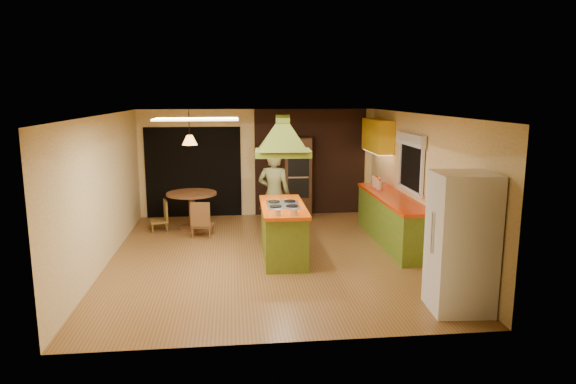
{
  "coord_description": "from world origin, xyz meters",
  "views": [
    {
      "loc": [
        -0.59,
        -8.75,
        2.84
      ],
      "look_at": [
        0.37,
        0.04,
        1.15
      ],
      "focal_mm": 32.0,
      "sensor_mm": 36.0,
      "label": 1
    }
  ],
  "objects": [
    {
      "name": "brick_panel",
      "position": [
        1.25,
        3.23,
        1.25
      ],
      "size": [
        2.64,
        0.03,
        2.5
      ],
      "primitive_type": "cube",
      "color": "#381E14",
      "rests_on": "ground"
    },
    {
      "name": "chair_left",
      "position": [
        -2.17,
        1.99,
        0.32
      ],
      "size": [
        0.44,
        0.44,
        0.65
      ],
      "primitive_type": null,
      "rotation": [
        0.0,
        0.0,
        -1.3
      ],
      "color": "brown",
      "rests_on": "ground"
    },
    {
      "name": "chair_near",
      "position": [
        -1.22,
        1.44,
        0.37
      ],
      "size": [
        0.47,
        0.47,
        0.74
      ],
      "primitive_type": null,
      "rotation": [
        0.0,
        0.0,
        2.98
      ],
      "color": "brown",
      "rests_on": "ground"
    },
    {
      "name": "range_hood",
      "position": [
        0.27,
        -0.06,
        2.25
      ],
      "size": [
        0.98,
        0.73,
        0.78
      ],
      "rotation": [
        0.0,
        0.0,
        -0.06
      ],
      "color": "olive",
      "rests_on": "ceiling_plane"
    },
    {
      "name": "canister_large",
      "position": [
        2.4,
        1.49,
        1.03
      ],
      "size": [
        0.15,
        0.15,
        0.21
      ],
      "primitive_type": "cylinder",
      "rotation": [
        0.0,
        0.0,
        -0.03
      ],
      "color": "beige",
      "rests_on": "right_counter"
    },
    {
      "name": "canister_small",
      "position": [
        2.4,
        1.33,
        1.01
      ],
      "size": [
        0.14,
        0.14,
        0.18
      ],
      "primitive_type": "cylinder",
      "rotation": [
        0.0,
        0.0,
        -0.08
      ],
      "color": "beige",
      "rests_on": "right_counter"
    },
    {
      "name": "man",
      "position": [
        0.22,
        1.23,
        0.88
      ],
      "size": [
        0.74,
        0.6,
        1.77
      ],
      "primitive_type": "imported",
      "rotation": [
        0.0,
        0.0,
        2.83
      ],
      "color": "brown",
      "rests_on": "ground"
    },
    {
      "name": "room_walls",
      "position": [
        0.0,
        0.0,
        1.25
      ],
      "size": [
        5.5,
        6.5,
        6.5
      ],
      "color": "#F7E6B1",
      "rests_on": "ground"
    },
    {
      "name": "pendant_lamp",
      "position": [
        -1.47,
        2.09,
        1.9
      ],
      "size": [
        0.36,
        0.36,
        0.2
      ],
      "primitive_type": "cone",
      "rotation": [
        0.0,
        0.0,
        0.17
      ],
      "color": "#FF9E3F",
      "rests_on": "ceiling_plane"
    },
    {
      "name": "dining_table",
      "position": [
        -1.47,
        2.09,
        0.56
      ],
      "size": [
        1.06,
        1.06,
        0.79
      ],
      "rotation": [
        0.0,
        0.0,
        0.07
      ],
      "color": "brown",
      "rests_on": "ground"
    },
    {
      "name": "right_counter",
      "position": [
        2.45,
        0.6,
        0.46
      ],
      "size": [
        0.62,
        3.05,
        0.92
      ],
      "color": "olive",
      "rests_on": "ground"
    },
    {
      "name": "canister_medium",
      "position": [
        2.4,
        1.63,
        1.03
      ],
      "size": [
        0.19,
        0.19,
        0.21
      ],
      "primitive_type": "cylinder",
      "rotation": [
        0.0,
        0.0,
        -0.34
      ],
      "color": "beige",
      "rests_on": "right_counter"
    },
    {
      "name": "fluor_panel",
      "position": [
        -1.1,
        -1.2,
        2.48
      ],
      "size": [
        1.2,
        0.6,
        0.03
      ],
      "primitive_type": "cube",
      "color": "white",
      "rests_on": "ceiling_plane"
    },
    {
      "name": "window_right",
      "position": [
        2.7,
        0.4,
        1.77
      ],
      "size": [
        0.12,
        1.35,
        1.06
      ],
      "color": "black",
      "rests_on": "room_walls"
    },
    {
      "name": "upper_cabinets",
      "position": [
        2.57,
        2.2,
        1.95
      ],
      "size": [
        0.34,
        1.4,
        0.7
      ],
      "primitive_type": "cube",
      "color": "yellow",
      "rests_on": "room_walls"
    },
    {
      "name": "wall_oven",
      "position": [
        0.89,
        2.95,
        0.93
      ],
      "size": [
        0.62,
        0.61,
        1.86
      ],
      "rotation": [
        0.0,
        0.0,
        0.01
      ],
      "color": "#4A2A17",
      "rests_on": "ground"
    },
    {
      "name": "refrigerator",
      "position": [
        2.37,
        -2.57,
        0.93
      ],
      "size": [
        0.81,
        0.77,
        1.86
      ],
      "primitive_type": "cube",
      "rotation": [
        0.0,
        0.0,
        -0.06
      ],
      "color": "white",
      "rests_on": "ground"
    },
    {
      "name": "ceiling_plane",
      "position": [
        0.0,
        0.0,
        2.5
      ],
      "size": [
        6.5,
        6.5,
        0.0
      ],
      "primitive_type": "plane",
      "rotation": [
        3.14,
        0.0,
        0.0
      ],
      "color": "silver",
      "rests_on": "room_walls"
    },
    {
      "name": "ground",
      "position": [
        0.0,
        0.0,
        0.0
      ],
      "size": [
        6.5,
        6.5,
        0.0
      ],
      "primitive_type": "plane",
      "color": "olive",
      "rests_on": "ground"
    },
    {
      "name": "nook_opening",
      "position": [
        -1.5,
        3.23,
        1.05
      ],
      "size": [
        2.2,
        0.03,
        2.1
      ],
      "primitive_type": "cube",
      "color": "black",
      "rests_on": "ground"
    },
    {
      "name": "kitchen_island",
      "position": [
        0.27,
        -0.06,
        0.48
      ],
      "size": [
        0.79,
        1.89,
        0.95
      ],
      "rotation": [
        0.0,
        0.0,
        -0.02
      ],
      "color": "olive",
      "rests_on": "ground"
    }
  ]
}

